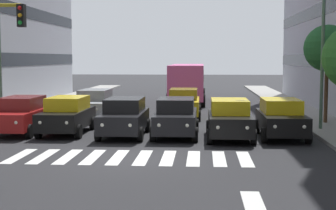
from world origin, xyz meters
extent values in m
plane|color=#262628|center=(0.00, 0.00, 0.00)|extent=(180.00, 180.00, 0.00)
cube|color=silver|center=(-4.05, 0.00, 0.00)|extent=(0.45, 2.80, 0.01)
cube|color=silver|center=(-3.15, 0.00, 0.00)|extent=(0.45, 2.80, 0.01)
cube|color=silver|center=(-2.25, 0.00, 0.00)|extent=(0.45, 2.80, 0.01)
cube|color=silver|center=(-1.35, 0.00, 0.00)|extent=(0.45, 2.80, 0.01)
cube|color=silver|center=(-0.45, 0.00, 0.00)|extent=(0.45, 2.80, 0.01)
cube|color=silver|center=(0.45, 0.00, 0.00)|extent=(0.45, 2.80, 0.01)
cube|color=silver|center=(1.35, 0.00, 0.00)|extent=(0.45, 2.80, 0.01)
cube|color=silver|center=(2.25, 0.00, 0.00)|extent=(0.45, 2.80, 0.01)
cube|color=silver|center=(3.15, 0.00, 0.00)|extent=(0.45, 2.80, 0.01)
cube|color=silver|center=(4.05, 0.00, 0.00)|extent=(0.45, 2.80, 0.01)
cube|color=silver|center=(-3.81, 5.50, 0.00)|extent=(0.50, 2.20, 0.01)
cube|color=black|center=(-6.03, -4.84, 0.72)|extent=(1.80, 4.40, 0.80)
cube|color=yellow|center=(-6.03, -5.04, 1.42)|extent=(1.58, 2.46, 0.60)
cylinder|color=black|center=(-6.93, -3.39, 0.32)|extent=(0.22, 0.64, 0.64)
cylinder|color=black|center=(-5.13, -3.39, 0.32)|extent=(0.22, 0.64, 0.64)
cylinder|color=black|center=(-6.93, -6.29, 0.32)|extent=(0.22, 0.64, 0.64)
cylinder|color=black|center=(-5.13, -6.29, 0.32)|extent=(0.22, 0.64, 0.64)
sphere|color=white|center=(-6.60, -2.69, 0.80)|extent=(0.18, 0.18, 0.18)
sphere|color=white|center=(-5.45, -2.69, 0.80)|extent=(0.18, 0.18, 0.18)
cube|color=black|center=(-3.74, -4.43, 0.72)|extent=(1.80, 4.40, 0.80)
cube|color=yellow|center=(-3.74, -4.63, 1.42)|extent=(1.58, 2.46, 0.60)
cylinder|color=black|center=(-4.64, -2.98, 0.32)|extent=(0.22, 0.64, 0.64)
cylinder|color=black|center=(-2.84, -2.98, 0.32)|extent=(0.22, 0.64, 0.64)
cylinder|color=black|center=(-4.64, -5.88, 0.32)|extent=(0.22, 0.64, 0.64)
cylinder|color=black|center=(-2.84, -5.88, 0.32)|extent=(0.22, 0.64, 0.64)
sphere|color=white|center=(-4.32, -2.28, 0.80)|extent=(0.18, 0.18, 0.18)
sphere|color=white|center=(-3.17, -2.28, 0.80)|extent=(0.18, 0.18, 0.18)
cube|color=black|center=(-1.37, -4.94, 0.72)|extent=(1.80, 4.40, 0.80)
cube|color=black|center=(-1.37, -5.14, 1.42)|extent=(1.58, 2.46, 0.60)
cylinder|color=black|center=(-2.27, -3.49, 0.32)|extent=(0.22, 0.64, 0.64)
cylinder|color=black|center=(-0.47, -3.49, 0.32)|extent=(0.22, 0.64, 0.64)
cylinder|color=black|center=(-2.27, -6.39, 0.32)|extent=(0.22, 0.64, 0.64)
cylinder|color=black|center=(-0.47, -6.39, 0.32)|extent=(0.22, 0.64, 0.64)
sphere|color=white|center=(-1.94, -2.79, 0.80)|extent=(0.18, 0.18, 0.18)
sphere|color=white|center=(-0.79, -2.79, 0.80)|extent=(0.18, 0.18, 0.18)
cube|color=black|center=(0.96, -4.84, 0.72)|extent=(1.80, 4.40, 0.80)
cube|color=black|center=(0.96, -5.04, 1.42)|extent=(1.58, 2.46, 0.60)
cylinder|color=black|center=(0.06, -3.39, 0.32)|extent=(0.22, 0.64, 0.64)
cylinder|color=black|center=(1.86, -3.39, 0.32)|extent=(0.22, 0.64, 0.64)
cylinder|color=black|center=(0.06, -6.29, 0.32)|extent=(0.22, 0.64, 0.64)
cylinder|color=black|center=(1.86, -6.29, 0.32)|extent=(0.22, 0.64, 0.64)
sphere|color=white|center=(0.38, -2.69, 0.80)|extent=(0.18, 0.18, 0.18)
sphere|color=white|center=(1.53, -2.69, 0.80)|extent=(0.18, 0.18, 0.18)
cube|color=black|center=(3.75, -5.47, 0.72)|extent=(1.80, 4.40, 0.80)
cube|color=yellow|center=(3.75, -5.67, 1.42)|extent=(1.58, 2.46, 0.60)
cylinder|color=black|center=(2.85, -4.02, 0.32)|extent=(0.22, 0.64, 0.64)
cylinder|color=black|center=(4.65, -4.02, 0.32)|extent=(0.22, 0.64, 0.64)
cylinder|color=black|center=(2.85, -6.92, 0.32)|extent=(0.22, 0.64, 0.64)
cylinder|color=black|center=(4.65, -6.92, 0.32)|extent=(0.22, 0.64, 0.64)
sphere|color=white|center=(3.18, -3.32, 0.80)|extent=(0.18, 0.18, 0.18)
sphere|color=white|center=(4.33, -3.32, 0.80)|extent=(0.18, 0.18, 0.18)
cube|color=maroon|center=(5.91, -5.38, 0.72)|extent=(1.80, 4.40, 0.80)
cube|color=maroon|center=(5.91, -5.58, 1.42)|extent=(1.58, 2.46, 0.60)
cylinder|color=black|center=(5.01, -3.93, 0.32)|extent=(0.22, 0.64, 0.64)
cylinder|color=black|center=(5.01, -6.83, 0.32)|extent=(0.22, 0.64, 0.64)
cylinder|color=black|center=(6.81, -6.83, 0.32)|extent=(0.22, 0.64, 0.64)
sphere|color=white|center=(5.34, -3.23, 0.80)|extent=(0.18, 0.18, 0.18)
cube|color=gold|center=(-1.45, -12.02, 0.72)|extent=(1.80, 4.40, 0.80)
cube|color=olive|center=(-1.45, -12.22, 1.42)|extent=(1.58, 2.46, 0.60)
cylinder|color=black|center=(-2.35, -10.57, 0.32)|extent=(0.22, 0.64, 0.64)
cylinder|color=black|center=(-0.55, -10.57, 0.32)|extent=(0.22, 0.64, 0.64)
cylinder|color=black|center=(-2.35, -13.47, 0.32)|extent=(0.22, 0.64, 0.64)
cylinder|color=black|center=(-0.55, -13.47, 0.32)|extent=(0.22, 0.64, 0.64)
sphere|color=white|center=(-2.03, -9.87, 0.80)|extent=(0.18, 0.18, 0.18)
sphere|color=white|center=(-0.87, -9.87, 0.80)|extent=(0.18, 0.18, 0.18)
cube|color=#B2B7BC|center=(3.63, -11.01, 0.72)|extent=(1.80, 4.40, 0.80)
cube|color=slate|center=(3.63, -11.21, 1.42)|extent=(1.58, 2.46, 0.60)
cylinder|color=black|center=(2.73, -9.56, 0.32)|extent=(0.22, 0.64, 0.64)
cylinder|color=black|center=(4.53, -9.56, 0.32)|extent=(0.22, 0.64, 0.64)
cylinder|color=black|center=(2.73, -12.46, 0.32)|extent=(0.22, 0.64, 0.64)
cylinder|color=black|center=(4.53, -12.46, 0.32)|extent=(0.22, 0.64, 0.64)
sphere|color=white|center=(3.05, -8.86, 0.80)|extent=(0.18, 0.18, 0.18)
sphere|color=white|center=(4.20, -8.86, 0.80)|extent=(0.18, 0.18, 0.18)
cube|color=#DB5193|center=(-1.37, -22.28, 1.75)|extent=(2.50, 10.50, 2.50)
cube|color=black|center=(-1.37, -22.28, 2.30)|extent=(2.52, 9.87, 0.80)
cylinder|color=black|center=(-2.62, -18.61, 0.50)|extent=(0.28, 1.00, 1.00)
cylinder|color=black|center=(-0.12, -18.61, 0.50)|extent=(0.28, 1.00, 1.00)
cylinder|color=black|center=(-2.62, -25.43, 0.50)|extent=(0.28, 1.00, 1.00)
cylinder|color=black|center=(-0.12, -25.43, 0.50)|extent=(0.28, 1.00, 1.00)
cube|color=black|center=(3.54, 0.81, 4.95)|extent=(0.24, 0.28, 0.76)
sphere|color=red|center=(3.54, 0.96, 5.19)|extent=(0.14, 0.14, 0.14)
sphere|color=orange|center=(3.54, 0.96, 4.95)|extent=(0.14, 0.14, 0.14)
sphere|color=green|center=(3.54, 0.96, 4.71)|extent=(0.14, 0.14, 0.14)
cylinder|color=#4C6B56|center=(-8.22, -6.95, 3.84)|extent=(0.16, 0.16, 7.38)
cylinder|color=#4C6B56|center=(8.22, -8.77, 3.69)|extent=(0.16, 0.16, 7.08)
cylinder|color=#513823|center=(-9.01, -9.37, 1.73)|extent=(0.20, 0.20, 3.16)
sphere|color=#235B2D|center=(-9.01, -9.37, 4.04)|extent=(2.44, 2.44, 2.44)
camera|label=1|loc=(-2.55, 17.80, 3.54)|focal=54.63mm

